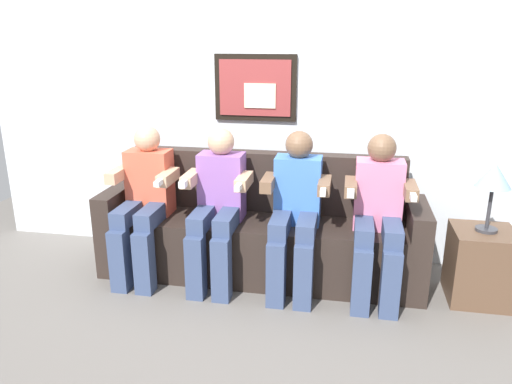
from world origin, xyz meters
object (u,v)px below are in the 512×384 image
at_px(person_left_center, 218,202).
at_px(couch, 260,234).
at_px(person_right_center, 296,207).
at_px(person_leftmost, 144,198).
at_px(table_lamp, 494,179).
at_px(side_table_right, 480,265).
at_px(person_rightmost, 378,212).

bearing_deg(person_left_center, couch, 31.41).
xyz_separation_m(couch, person_right_center, (0.28, -0.17, 0.29)).
height_order(person_leftmost, table_lamp, person_leftmost).
distance_m(person_left_center, side_table_right, 1.84).
xyz_separation_m(person_leftmost, side_table_right, (2.36, 0.06, -0.36)).
bearing_deg(person_rightmost, person_leftmost, 179.98).
bearing_deg(couch, person_rightmost, -11.51).
distance_m(couch, side_table_right, 1.53).
distance_m(person_leftmost, person_right_center, 1.10).
height_order(person_left_center, person_right_center, same).
height_order(person_leftmost, person_left_center, same).
height_order(person_right_center, person_rightmost, same).
xyz_separation_m(person_left_center, person_rightmost, (1.10, 0.00, 0.00)).
xyz_separation_m(person_right_center, table_lamp, (1.26, 0.06, 0.25)).
distance_m(couch, person_left_center, 0.44).
height_order(person_right_center, side_table_right, person_right_center).
relative_size(person_left_center, person_right_center, 1.00).
height_order(person_leftmost, person_right_center, same).
bearing_deg(side_table_right, person_right_center, -177.21).
relative_size(couch, table_lamp, 5.12).
bearing_deg(person_leftmost, person_left_center, -0.05).
bearing_deg(table_lamp, couch, 176.03).
bearing_deg(table_lamp, person_leftmost, -178.50).
distance_m(person_rightmost, side_table_right, 0.79).
bearing_deg(person_rightmost, person_right_center, 179.95).
distance_m(person_leftmost, person_left_center, 0.55).
bearing_deg(side_table_right, person_rightmost, -174.98).
bearing_deg(person_right_center, side_table_right, 2.79).
bearing_deg(person_leftmost, couch, 11.48).
height_order(side_table_right, table_lamp, table_lamp).
relative_size(couch, person_right_center, 2.12).
bearing_deg(person_left_center, person_rightmost, 0.00).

